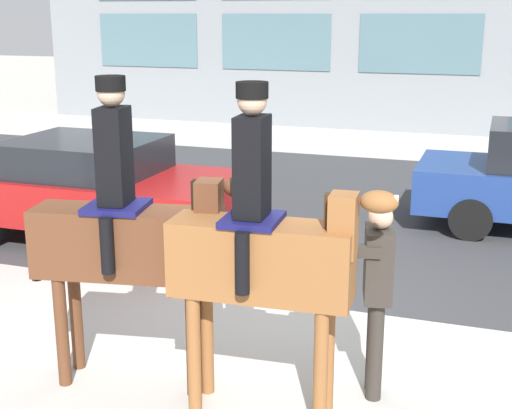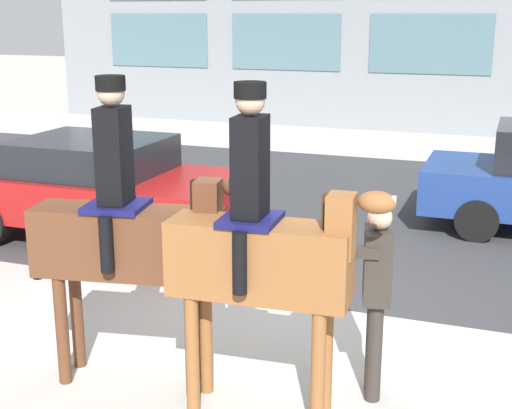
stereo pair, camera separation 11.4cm
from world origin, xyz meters
The scene contains 6 objects.
ground_plane centered at (0.00, 0.00, 0.00)m, with size 80.00×80.00×0.00m, color #B2AFA8.
road_surface centered at (0.00, 4.75, 0.00)m, with size 22.55×8.50×0.01m.
mounted_horse_lead centered at (-0.64, -1.61, 1.35)m, with size 1.99×0.72×2.65m.
mounted_horse_companion centered at (0.57, -1.71, 1.36)m, with size 1.82×0.65×2.65m.
pedestrian_bystander centered at (1.34, -1.17, 0.98)m, with size 0.81×0.57×1.66m.
street_car_near_lane centered at (-3.24, 1.93, 0.75)m, with size 3.99×2.04×1.42m.
Camera 1 is at (2.20, -6.62, 3.12)m, focal length 50.00 mm.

